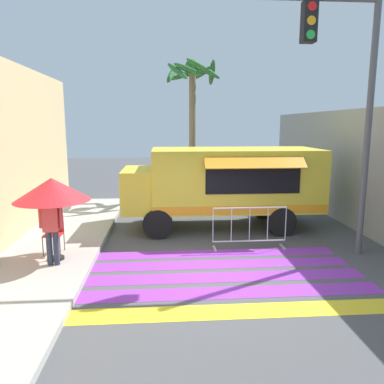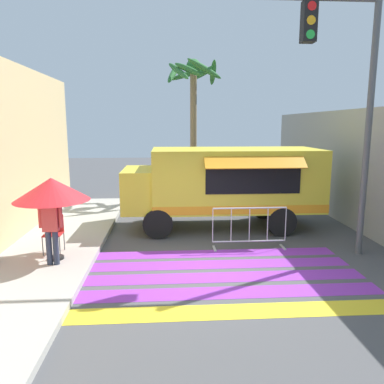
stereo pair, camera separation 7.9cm
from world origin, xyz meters
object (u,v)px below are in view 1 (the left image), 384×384
at_px(folding_chair, 54,230).
at_px(vendor_person, 51,224).
at_px(barricade_front, 250,228).
at_px(palm_tree, 192,93).
at_px(food_truck, 220,181).
at_px(patio_umbrella, 52,190).
at_px(traffic_signal_pole, 334,75).

relative_size(folding_chair, vendor_person, 0.55).
distance_m(barricade_front, palm_tree, 7.93).
bearing_deg(food_truck, folding_chair, -151.56).
xyz_separation_m(patio_umbrella, vendor_person, (0.04, -0.35, -0.72)).
xyz_separation_m(food_truck, folding_chair, (-4.50, -2.44, -0.81)).
bearing_deg(vendor_person, traffic_signal_pole, -10.14).
distance_m(traffic_signal_pole, vendor_person, 7.37).
relative_size(vendor_person, palm_tree, 0.28).
bearing_deg(traffic_signal_pole, vendor_person, -174.75).
distance_m(traffic_signal_pole, folding_chair, 7.73).
height_order(food_truck, palm_tree, palm_tree).
distance_m(patio_umbrella, barricade_front, 5.03).
xyz_separation_m(food_truck, traffic_signal_pole, (2.26, -2.73, 2.92)).
bearing_deg(barricade_front, traffic_signal_pole, -18.53).
xyz_separation_m(vendor_person, palm_tree, (3.74, 7.97, 3.48)).
relative_size(folding_chair, barricade_front, 0.46).
xyz_separation_m(traffic_signal_pole, vendor_person, (-6.55, -0.60, -3.34)).
distance_m(food_truck, vendor_person, 5.44).
relative_size(barricade_front, palm_tree, 0.33).
relative_size(food_truck, folding_chair, 6.62).
distance_m(patio_umbrella, folding_chair, 1.25).
bearing_deg(food_truck, palm_tree, 96.63).
xyz_separation_m(food_truck, palm_tree, (-0.54, 4.64, 3.06)).
xyz_separation_m(traffic_signal_pole, folding_chair, (-6.76, 0.29, -3.73)).
xyz_separation_m(patio_umbrella, folding_chair, (-0.18, 0.55, -1.11)).
height_order(traffic_signal_pole, palm_tree, traffic_signal_pole).
distance_m(food_truck, palm_tree, 5.58).
bearing_deg(food_truck, vendor_person, -142.13).
relative_size(food_truck, barricade_front, 3.08).
bearing_deg(folding_chair, vendor_person, -60.83).
xyz_separation_m(patio_umbrella, barricade_front, (4.80, 0.85, -1.24)).
bearing_deg(patio_umbrella, vendor_person, -83.73).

